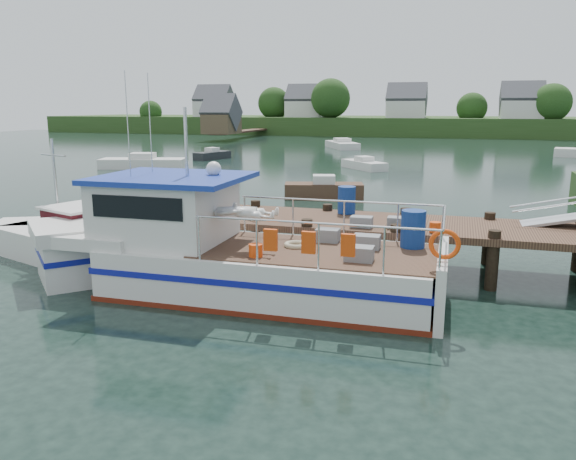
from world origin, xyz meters
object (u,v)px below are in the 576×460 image
(moored_rowboat, at_px, (324,189))
(moored_a, at_px, (143,163))
(dock, at_px, (574,201))
(moored_e, at_px, (212,155))
(lobster_boat, at_px, (218,253))
(moored_b, at_px, (364,164))
(moored_d, at_px, (342,144))
(work_boat, at_px, (68,241))

(moored_rowboat, height_order, moored_a, moored_rowboat)
(moored_rowboat, bearing_deg, moored_a, 164.56)
(dock, height_order, moored_e, dock)
(lobster_boat, distance_m, moored_a, 31.04)
(moored_a, xyz_separation_m, moored_b, (16.51, 4.40, -0.08))
(lobster_boat, relative_size, moored_rowboat, 2.73)
(moored_rowboat, bearing_deg, moored_e, 143.68)
(dock, height_order, moored_a, dock)
(lobster_boat, distance_m, moored_d, 51.39)
(dock, bearing_deg, moored_b, 110.54)
(dock, xyz_separation_m, moored_a, (-26.44, 22.11, -1.80))
(lobster_boat, xyz_separation_m, moored_rowboat, (-0.90, 15.70, -0.57))
(dock, height_order, work_boat, dock)
(lobster_boat, bearing_deg, moored_d, 97.17)
(moored_rowboat, relative_size, moored_e, 1.07)
(dock, distance_m, work_boat, 14.81)
(dock, distance_m, moored_a, 34.52)
(moored_d, distance_m, moored_e, 18.79)
(dock, relative_size, moored_d, 2.33)
(moored_b, xyz_separation_m, moored_d, (-5.97, 20.96, 0.07))
(work_boat, height_order, moored_rowboat, work_boat)
(moored_rowboat, height_order, moored_d, moored_rowboat)
(work_boat, xyz_separation_m, moored_rowboat, (4.86, 14.25, -0.15))
(lobster_boat, relative_size, work_boat, 1.67)
(lobster_boat, xyz_separation_m, moored_b, (-1.12, 29.94, -0.65))
(moored_rowboat, relative_size, moored_a, 0.63)
(moored_e, bearing_deg, moored_b, -8.92)
(dock, xyz_separation_m, work_boat, (-14.58, -1.98, -1.65))
(moored_b, relative_size, moored_d, 0.61)
(moored_a, xyz_separation_m, moored_e, (1.93, 8.66, -0.05))
(moored_b, bearing_deg, work_boat, -85.30)
(moored_d, bearing_deg, dock, -68.76)
(lobster_boat, relative_size, moored_e, 2.93)
(lobster_boat, relative_size, moored_d, 1.65)
(moored_rowboat, relative_size, moored_d, 0.61)
(moored_e, bearing_deg, lobster_boat, -57.98)
(moored_a, height_order, moored_d, moored_a)
(work_boat, distance_m, moored_a, 26.86)
(lobster_boat, height_order, moored_a, lobster_boat)
(work_boat, bearing_deg, moored_a, 135.14)
(dock, bearing_deg, moored_d, 108.52)
(moored_e, bearing_deg, moored_a, -95.22)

